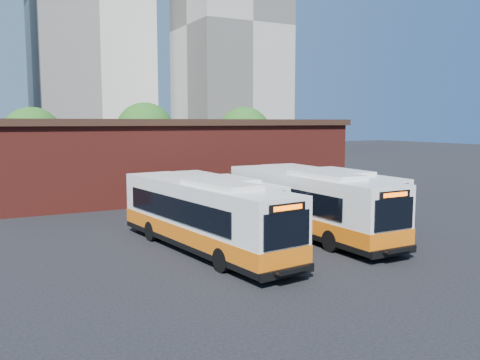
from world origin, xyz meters
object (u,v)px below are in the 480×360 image
bus_midwest (221,203)px  transit_worker (388,232)px  bus_mideast (308,206)px  bus_east (326,197)px  bus_west (204,218)px

bus_midwest → transit_worker: size_ratio=5.98×
bus_midwest → bus_mideast: size_ratio=0.86×
bus_east → bus_west: bearing=-161.2°
bus_west → transit_worker: 8.86m
bus_mideast → bus_east: (3.25, 2.56, -0.09)m
bus_west → bus_mideast: 6.47m
bus_west → bus_east: size_ratio=1.05×
bus_mideast → transit_worker: bearing=-75.7°
bus_midwest → bus_east: 6.72m
bus_midwest → transit_worker: 10.07m
bus_west → bus_mideast: bus_mideast is taller
bus_mideast → bus_west: bearing=-176.5°
bus_east → transit_worker: (-1.94, -7.31, -0.58)m
bus_east → bus_mideast: bearing=-140.6°
bus_midwest → transit_worker: bus_midwest is taller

